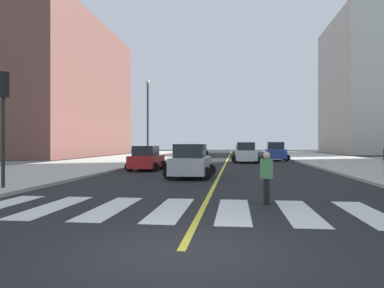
{
  "coord_description": "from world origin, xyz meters",
  "views": [
    {
      "loc": [
        0.95,
        -6.31,
        1.9
      ],
      "look_at": [
        -2.62,
        23.43,
        1.88
      ],
      "focal_mm": 33.91,
      "sensor_mm": 36.0,
      "label": 1
    }
  ],
  "objects_px": {
    "car_white_fourth": "(246,153)",
    "traffic_light_far_corner": "(3,106)",
    "car_red_sixth": "(147,159)",
    "car_blue_fifth": "(275,152)",
    "car_black_nearest": "(201,150)",
    "car_silver_third": "(191,162)",
    "street_lamp": "(148,114)",
    "car_yellow_second": "(240,150)",
    "pedestrian_crossing": "(267,175)"
  },
  "relations": [
    {
      "from": "car_red_sixth",
      "to": "car_silver_third",
      "type": "bearing_deg",
      "value": -52.24
    },
    {
      "from": "car_black_nearest",
      "to": "car_white_fourth",
      "type": "xyz_separation_m",
      "value": [
        6.97,
        -26.49,
        0.15
      ]
    },
    {
      "from": "car_silver_third",
      "to": "car_red_sixth",
      "type": "relative_size",
      "value": 1.07
    },
    {
      "from": "car_red_sixth",
      "to": "traffic_light_far_corner",
      "type": "bearing_deg",
      "value": -102.33
    },
    {
      "from": "traffic_light_far_corner",
      "to": "pedestrian_crossing",
      "type": "height_order",
      "value": "traffic_light_far_corner"
    },
    {
      "from": "traffic_light_far_corner",
      "to": "car_white_fourth",
      "type": "bearing_deg",
      "value": 66.49
    },
    {
      "from": "car_black_nearest",
      "to": "car_yellow_second",
      "type": "xyz_separation_m",
      "value": [
        6.82,
        -0.07,
        0.01
      ]
    },
    {
      "from": "car_white_fourth",
      "to": "car_blue_fifth",
      "type": "relative_size",
      "value": 0.97
    },
    {
      "from": "car_yellow_second",
      "to": "car_red_sixth",
      "type": "height_order",
      "value": "car_yellow_second"
    },
    {
      "from": "car_silver_third",
      "to": "street_lamp",
      "type": "height_order",
      "value": "street_lamp"
    },
    {
      "from": "car_blue_fifth",
      "to": "street_lamp",
      "type": "xyz_separation_m",
      "value": [
        -13.19,
        -6.7,
        3.92
      ]
    },
    {
      "from": "traffic_light_far_corner",
      "to": "car_yellow_second",
      "type": "bearing_deg",
      "value": 78.59
    },
    {
      "from": "car_red_sixth",
      "to": "car_blue_fifth",
      "type": "bearing_deg",
      "value": 58.27
    },
    {
      "from": "car_yellow_second",
      "to": "car_silver_third",
      "type": "bearing_deg",
      "value": 87.82
    },
    {
      "from": "car_black_nearest",
      "to": "car_white_fourth",
      "type": "relative_size",
      "value": 0.84
    },
    {
      "from": "car_white_fourth",
      "to": "traffic_light_far_corner",
      "type": "bearing_deg",
      "value": 65.1
    },
    {
      "from": "car_red_sixth",
      "to": "street_lamp",
      "type": "height_order",
      "value": "street_lamp"
    },
    {
      "from": "car_black_nearest",
      "to": "pedestrian_crossing",
      "type": "bearing_deg",
      "value": -83.87
    },
    {
      "from": "car_black_nearest",
      "to": "car_red_sixth",
      "type": "height_order",
      "value": "car_red_sixth"
    },
    {
      "from": "car_black_nearest",
      "to": "car_white_fourth",
      "type": "height_order",
      "value": "car_white_fourth"
    },
    {
      "from": "car_red_sixth",
      "to": "street_lamp",
      "type": "bearing_deg",
      "value": 104.68
    },
    {
      "from": "car_white_fourth",
      "to": "pedestrian_crossing",
      "type": "relative_size",
      "value": 2.81
    },
    {
      "from": "car_black_nearest",
      "to": "car_silver_third",
      "type": "relative_size",
      "value": 0.92
    },
    {
      "from": "car_blue_fifth",
      "to": "traffic_light_far_corner",
      "type": "xyz_separation_m",
      "value": [
        -13.73,
        -28.51,
        2.42
      ]
    },
    {
      "from": "car_silver_third",
      "to": "street_lamp",
      "type": "xyz_separation_m",
      "value": [
        -6.19,
        15.14,
        4.02
      ]
    },
    {
      "from": "car_yellow_second",
      "to": "traffic_light_far_corner",
      "type": "bearing_deg",
      "value": 80.84
    },
    {
      "from": "car_yellow_second",
      "to": "car_black_nearest",
      "type": "bearing_deg",
      "value": 1.64
    },
    {
      "from": "traffic_light_far_corner",
      "to": "car_red_sixth",
      "type": "bearing_deg",
      "value": 76.32
    },
    {
      "from": "car_silver_third",
      "to": "car_blue_fifth",
      "type": "height_order",
      "value": "car_blue_fifth"
    },
    {
      "from": "car_silver_third",
      "to": "street_lamp",
      "type": "relative_size",
      "value": 0.52
    },
    {
      "from": "car_yellow_second",
      "to": "car_blue_fifth",
      "type": "distance_m",
      "value": 21.74
    },
    {
      "from": "car_yellow_second",
      "to": "traffic_light_far_corner",
      "type": "xyz_separation_m",
      "value": [
        -10.08,
        -49.94,
        2.58
      ]
    },
    {
      "from": "car_yellow_second",
      "to": "car_blue_fifth",
      "type": "relative_size",
      "value": 0.84
    },
    {
      "from": "car_black_nearest",
      "to": "car_silver_third",
      "type": "bearing_deg",
      "value": -86.91
    },
    {
      "from": "car_black_nearest",
      "to": "car_red_sixth",
      "type": "distance_m",
      "value": 38.14
    },
    {
      "from": "car_black_nearest",
      "to": "pedestrian_crossing",
      "type": "height_order",
      "value": "car_black_nearest"
    },
    {
      "from": "car_blue_fifth",
      "to": "street_lamp",
      "type": "bearing_deg",
      "value": 28.76
    },
    {
      "from": "car_white_fourth",
      "to": "car_red_sixth",
      "type": "bearing_deg",
      "value": 56.39
    },
    {
      "from": "car_black_nearest",
      "to": "traffic_light_far_corner",
      "type": "xyz_separation_m",
      "value": [
        -3.26,
        -50.01,
        2.6
      ]
    },
    {
      "from": "car_yellow_second",
      "to": "pedestrian_crossing",
      "type": "height_order",
      "value": "car_yellow_second"
    },
    {
      "from": "car_silver_third",
      "to": "pedestrian_crossing",
      "type": "relative_size",
      "value": 2.57
    },
    {
      "from": "pedestrian_crossing",
      "to": "car_blue_fifth",
      "type": "bearing_deg",
      "value": -179.75
    },
    {
      "from": "pedestrian_crossing",
      "to": "street_lamp",
      "type": "distance_m",
      "value": 25.87
    },
    {
      "from": "car_white_fourth",
      "to": "traffic_light_far_corner",
      "type": "distance_m",
      "value": 25.77
    },
    {
      "from": "traffic_light_far_corner",
      "to": "pedestrian_crossing",
      "type": "bearing_deg",
      "value": -10.31
    },
    {
      "from": "car_white_fourth",
      "to": "street_lamp",
      "type": "xyz_separation_m",
      "value": [
        -9.7,
        -1.71,
        3.94
      ]
    },
    {
      "from": "car_blue_fifth",
      "to": "traffic_light_far_corner",
      "type": "distance_m",
      "value": 31.73
    },
    {
      "from": "traffic_light_far_corner",
      "to": "street_lamp",
      "type": "relative_size",
      "value": 0.57
    },
    {
      "from": "car_white_fourth",
      "to": "traffic_light_far_corner",
      "type": "relative_size",
      "value": 1.0
    },
    {
      "from": "car_yellow_second",
      "to": "street_lamp",
      "type": "xyz_separation_m",
      "value": [
        -9.54,
        -28.12,
        4.07
      ]
    }
  ]
}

